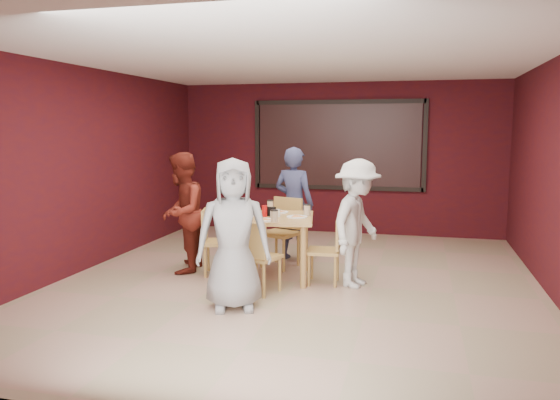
% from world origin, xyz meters
% --- Properties ---
extents(floor, '(7.00, 7.00, 0.00)m').
position_xyz_m(floor, '(0.00, 0.00, 0.00)').
color(floor, tan).
rests_on(floor, ground).
extents(window_blinds, '(3.00, 0.02, 1.50)m').
position_xyz_m(window_blinds, '(0.00, 3.45, 1.65)').
color(window_blinds, black).
extents(dining_table, '(1.22, 1.22, 0.98)m').
position_xyz_m(dining_table, '(-0.36, 0.10, 0.72)').
color(dining_table, tan).
rests_on(dining_table, floor).
extents(chair_front, '(0.53, 0.53, 0.88)m').
position_xyz_m(chair_front, '(-0.36, -0.61, 0.50)').
color(chair_front, tan).
rests_on(chair_front, floor).
extents(chair_back, '(0.60, 0.60, 0.97)m').
position_xyz_m(chair_back, '(-0.38, 0.79, 0.55)').
color(chair_back, tan).
rests_on(chair_back, floor).
extents(chair_left, '(0.52, 0.52, 0.89)m').
position_xyz_m(chair_left, '(-1.17, 0.10, 0.50)').
color(chair_left, tan).
rests_on(chair_left, floor).
extents(chair_right, '(0.44, 0.44, 0.85)m').
position_xyz_m(chair_right, '(0.41, 0.03, 0.48)').
color(chair_right, tan).
rests_on(chair_right, floor).
extents(diner_front, '(0.94, 0.77, 1.65)m').
position_xyz_m(diner_front, '(-0.45, -1.17, 0.83)').
color(diner_front, '#969696').
rests_on(diner_front, floor).
extents(diner_back, '(0.70, 0.54, 1.69)m').
position_xyz_m(diner_back, '(-0.31, 1.17, 0.85)').
color(diner_back, '#33375B').
rests_on(diner_back, floor).
extents(diner_left, '(0.74, 0.88, 1.64)m').
position_xyz_m(diner_left, '(-1.64, 0.13, 0.82)').
color(diner_left, maroon).
rests_on(diner_left, floor).
extents(diner_right, '(0.86, 1.15, 1.59)m').
position_xyz_m(diner_right, '(0.75, 0.03, 0.79)').
color(diner_right, silver).
rests_on(diner_right, floor).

